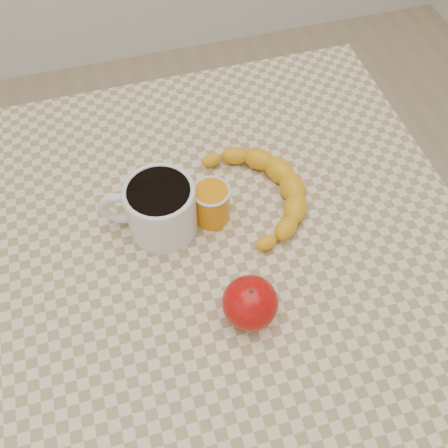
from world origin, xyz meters
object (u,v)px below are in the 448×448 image
object	(u,v)px
banana	(260,192)
table	(224,257)
coffee_mug	(159,207)
apple	(250,303)
orange_juice_glass	(212,204)

from	to	relation	value
banana	table	bearing A→B (deg)	-149.84
coffee_mug	banana	world-z (taller)	coffee_mug
coffee_mug	apple	bearing A→B (deg)	-64.49
orange_juice_glass	apple	distance (m)	0.18
orange_juice_glass	banana	distance (m)	0.09
table	coffee_mug	bearing A→B (deg)	157.91
orange_juice_glass	table	bearing A→B (deg)	-70.47
orange_juice_glass	banana	bearing A→B (deg)	9.07
table	apple	xyz separation A→B (m)	(-0.00, -0.15, 0.12)
table	coffee_mug	xyz separation A→B (m)	(-0.10, 0.04, 0.14)
apple	coffee_mug	bearing A→B (deg)	115.51
banana	apple	bearing A→B (deg)	-113.44
orange_juice_glass	coffee_mug	bearing A→B (deg)	175.76
table	coffee_mug	world-z (taller)	coffee_mug
apple	banana	bearing A→B (deg)	67.80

